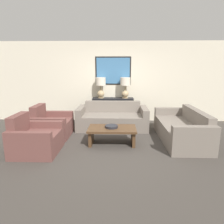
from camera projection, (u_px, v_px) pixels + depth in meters
name	position (u px, v px, depth m)	size (l,w,h in m)	color
ground_plane	(111.00, 145.00, 4.78)	(20.00, 20.00, 0.00)	#3D3833
back_wall	(113.00, 82.00, 6.75)	(8.09, 0.12, 2.65)	beige
console_table	(113.00, 110.00, 6.69)	(1.35, 0.37, 0.82)	black
table_lamp_left	(101.00, 86.00, 6.53)	(0.33, 0.33, 0.67)	tan
table_lamp_right	(125.00, 86.00, 6.50)	(0.33, 0.33, 0.67)	tan
couch_by_back_wall	(112.00, 119.00, 6.03)	(2.07, 0.94, 0.78)	slate
couch_by_side	(182.00, 129.00, 5.02)	(0.94, 2.07, 0.78)	slate
coffee_table	(112.00, 132.00, 4.77)	(1.14, 0.65, 0.40)	#4C331E
decorative_bowl	(111.00, 127.00, 4.75)	(0.31, 0.31, 0.05)	#232328
armchair_near_back_wall	(51.00, 126.00, 5.34)	(0.92, 0.96, 0.84)	brown
armchair_near_camera	(35.00, 140.00, 4.30)	(0.92, 0.96, 0.84)	brown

